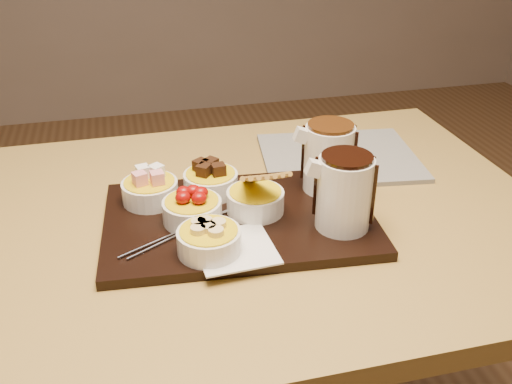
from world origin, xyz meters
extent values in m
cube|color=#A5843D|center=(0.00, 0.00, 0.73)|extent=(1.20, 0.80, 0.04)
cylinder|color=#A5843D|center=(0.54, 0.34, 0.35)|extent=(0.06, 0.06, 0.71)
cube|color=black|center=(0.03, -0.04, 0.76)|extent=(0.48, 0.34, 0.02)
cube|color=white|center=(0.00, -0.14, 0.77)|extent=(0.13, 0.13, 0.00)
cylinder|color=silver|center=(-0.11, 0.05, 0.79)|extent=(0.10, 0.10, 0.04)
cylinder|color=silver|center=(0.00, 0.05, 0.79)|extent=(0.10, 0.10, 0.04)
cylinder|color=silver|center=(-0.05, -0.04, 0.79)|extent=(0.10, 0.10, 0.04)
cylinder|color=silver|center=(0.06, -0.03, 0.79)|extent=(0.10, 0.10, 0.04)
cylinder|color=silver|center=(-0.04, -0.13, 0.79)|extent=(0.10, 0.10, 0.04)
cylinder|color=silver|center=(0.19, -0.11, 0.83)|extent=(0.10, 0.10, 0.12)
cylinder|color=silver|center=(0.21, 0.02, 0.83)|extent=(0.10, 0.10, 0.12)
cube|color=beige|center=(0.29, 0.16, 0.76)|extent=(0.35, 0.30, 0.01)
camera|label=1|loc=(-0.14, -0.86, 1.28)|focal=40.00mm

